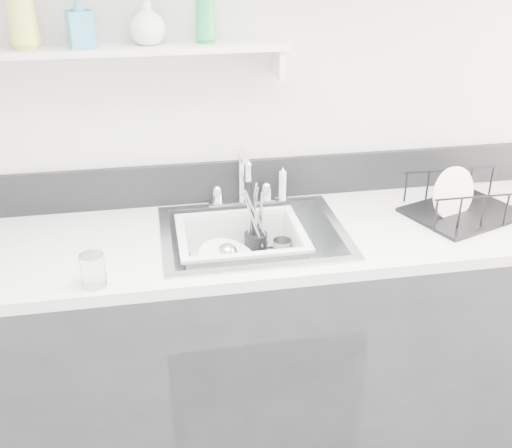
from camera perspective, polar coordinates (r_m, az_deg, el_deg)
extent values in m
cube|color=silver|center=(2.23, -1.65, 11.37)|extent=(3.50, 0.02, 2.60)
cube|color=#27272B|center=(2.35, -0.22, -11.35)|extent=(3.20, 0.62, 0.88)
cube|color=silver|center=(2.10, -0.25, -1.36)|extent=(3.20, 0.62, 0.04)
cube|color=black|center=(2.32, -1.55, 4.19)|extent=(3.20, 0.02, 0.16)
cube|color=silver|center=(2.31, -1.36, 2.14)|extent=(0.26, 0.06, 0.02)
cylinder|color=silver|center=(2.29, -3.71, 2.58)|extent=(0.04, 0.04, 0.05)
cylinder|color=silver|center=(2.32, 0.96, 2.93)|extent=(0.04, 0.04, 0.05)
cylinder|color=silver|center=(2.27, -1.38, 4.49)|extent=(0.02, 0.02, 0.20)
cylinder|color=silver|center=(2.17, -1.10, 6.34)|extent=(0.02, 0.15, 0.02)
cylinder|color=white|center=(2.32, 2.55, 3.83)|extent=(0.03, 0.03, 0.14)
cube|color=silver|center=(2.09, -11.33, 16.06)|extent=(1.00, 0.16, 0.02)
cube|color=silver|center=(2.15, 2.14, 15.18)|extent=(0.02, 0.14, 0.10)
cylinder|color=white|center=(2.13, -2.37, -4.71)|extent=(0.24, 0.24, 0.01)
cylinder|color=white|center=(2.13, -2.26, -4.29)|extent=(0.23, 0.23, 0.01)
cylinder|color=white|center=(2.11, -2.66, -3.58)|extent=(0.27, 0.26, 0.10)
cylinder|color=black|center=(2.21, -0.03, -2.15)|extent=(0.09, 0.09, 0.11)
cylinder|color=silver|center=(2.17, -0.38, 0.17)|extent=(0.01, 0.05, 0.21)
cylinder|color=silver|center=(2.17, 0.38, -0.24)|extent=(0.02, 0.04, 0.19)
cylinder|color=black|center=(2.16, -0.31, 0.62)|extent=(0.01, 0.06, 0.23)
cylinder|color=white|center=(2.19, 2.49, -2.64)|extent=(0.08, 0.08, 0.09)
cylinder|color=white|center=(1.83, -15.26, -4.27)|extent=(0.10, 0.10, 0.10)
imported|color=white|center=(2.11, 2.21, -4.77)|extent=(0.15, 0.15, 0.04)
imported|color=#D3D555|center=(2.09, -21.49, 18.54)|extent=(0.11, 0.11, 0.24)
imported|color=#3B94BC|center=(2.07, -16.49, 18.11)|extent=(0.09, 0.10, 0.17)
imported|color=white|center=(2.08, -10.32, 18.50)|extent=(0.15, 0.15, 0.15)
imported|color=green|center=(2.09, -4.86, 19.37)|extent=(0.09, 0.09, 0.19)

